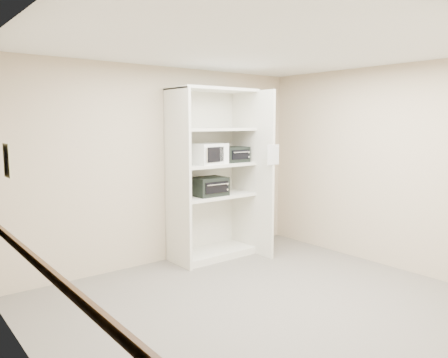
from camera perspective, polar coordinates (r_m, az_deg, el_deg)
floor at (r=4.89m, az=5.01°, el=-16.08°), size 4.50×4.00×0.01m
ceiling at (r=4.55m, az=5.41°, el=16.92°), size 4.50×4.00×0.01m
wall_back at (r=6.12m, az=-7.82°, el=1.74°), size 4.50×0.02×2.70m
wall_left at (r=3.41m, az=-23.45°, el=-3.28°), size 0.02×4.00×2.70m
wall_right at (r=6.28m, az=20.25°, el=1.50°), size 0.02×4.00×2.70m
shelving_unit at (r=6.27m, az=-1.15°, el=-0.07°), size 1.24×0.92×2.42m
microwave at (r=6.09m, az=-2.11°, el=3.32°), size 0.52×0.42×0.29m
toaster_oven_upper at (r=6.39m, az=1.31°, el=3.23°), size 0.39×0.29×0.22m
toaster_oven_lower at (r=6.16m, az=-1.96°, el=-0.97°), size 0.47×0.36×0.26m
paper_sign at (r=6.11m, az=6.45°, el=3.17°), size 0.22×0.01×0.27m
chair_rail at (r=3.52m, az=-22.71°, el=-10.47°), size 0.04×3.98×0.08m
wall_poster at (r=4.20m, az=-26.51°, el=2.18°), size 0.01×0.21×0.30m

